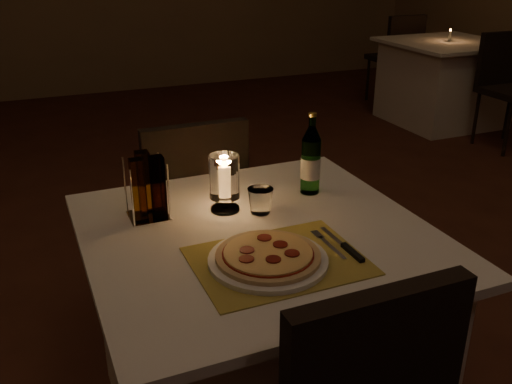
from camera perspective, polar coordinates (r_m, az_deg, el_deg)
name	(u,v)px	position (r m, az deg, el deg)	size (l,w,h in m)	color
floor	(281,384)	(2.28, 2.55, -18.65)	(8.00, 10.00, 0.02)	#4B2218
main_table	(258,333)	(1.88, 0.24, -13.92)	(1.00, 1.00, 0.74)	silver
chair_far	(191,200)	(2.38, -6.52, -0.77)	(0.42, 0.42, 0.90)	black
placemat	(278,261)	(1.54, 2.23, -6.89)	(0.45, 0.34, 0.00)	#AB963B
plate	(268,260)	(1.52, 1.21, -6.83)	(0.32, 0.32, 0.01)	white
pizza	(268,255)	(1.51, 1.21, -6.30)	(0.28, 0.28, 0.02)	#D8B77F
fork	(326,243)	(1.63, 7.02, -5.04)	(0.02, 0.18, 0.00)	silver
knife	(348,249)	(1.60, 9.20, -5.64)	(0.02, 0.22, 0.01)	black
tumbler	(260,201)	(1.79, 0.44, -0.88)	(0.08, 0.08, 0.08)	white
water_bottle	(311,161)	(1.92, 5.50, 3.08)	(0.07, 0.07, 0.28)	#63AC5D
hurricane_candle	(224,179)	(1.78, -3.19, 1.34)	(0.10, 0.10, 0.19)	white
cruet_caddy	(147,189)	(1.76, -10.84, 0.27)	(0.12, 0.12, 0.21)	white
neighbor_table_right	(444,82)	(5.58, 18.26, 10.40)	(1.00, 1.00, 0.74)	silver
neighbor_chair_ra	(506,78)	(5.04, 23.75, 10.37)	(0.42, 0.42, 0.90)	black
neighbor_chair_rb	(399,51)	(6.09, 14.08, 13.56)	(0.42, 0.42, 0.90)	black
neighbor_candle_right	(450,36)	(5.51, 18.81, 14.59)	(0.03, 0.03, 0.11)	white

